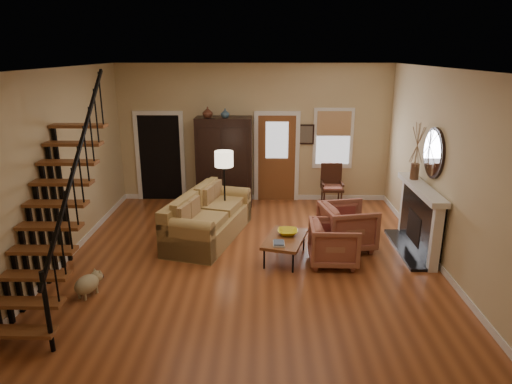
{
  "coord_description": "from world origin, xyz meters",
  "views": [
    {
      "loc": [
        0.23,
        -7.38,
        3.57
      ],
      "look_at": [
        0.1,
        0.4,
        1.15
      ],
      "focal_mm": 32.0,
      "sensor_mm": 36.0,
      "label": 1
    }
  ],
  "objects_px": {
    "armchair_right": "(347,227)",
    "floor_lamp": "(225,190)",
    "sofa": "(209,217)",
    "armoire": "(224,162)",
    "side_chair": "(332,186)",
    "coffee_table": "(285,248)",
    "armchair_left": "(334,243)"
  },
  "relations": [
    {
      "from": "armchair_right",
      "to": "floor_lamp",
      "type": "bearing_deg",
      "value": 56.3
    },
    {
      "from": "armchair_right",
      "to": "sofa",
      "type": "bearing_deg",
      "value": 69.3
    },
    {
      "from": "armoire",
      "to": "sofa",
      "type": "distance_m",
      "value": 2.22
    },
    {
      "from": "floor_lamp",
      "to": "side_chair",
      "type": "distance_m",
      "value": 2.81
    },
    {
      "from": "coffee_table",
      "to": "sofa",
      "type": "bearing_deg",
      "value": 146.89
    },
    {
      "from": "armoire",
      "to": "coffee_table",
      "type": "height_order",
      "value": "armoire"
    },
    {
      "from": "armoire",
      "to": "side_chair",
      "type": "relative_size",
      "value": 2.06
    },
    {
      "from": "sofa",
      "to": "armchair_left",
      "type": "xyz_separation_m",
      "value": [
        2.3,
        -1.1,
        -0.06
      ]
    },
    {
      "from": "armchair_left",
      "to": "side_chair",
      "type": "xyz_separation_m",
      "value": [
        0.39,
        3.04,
        0.13
      ]
    },
    {
      "from": "side_chair",
      "to": "armchair_right",
      "type": "bearing_deg",
      "value": -91.09
    },
    {
      "from": "coffee_table",
      "to": "armchair_left",
      "type": "relative_size",
      "value": 1.29
    },
    {
      "from": "coffee_table",
      "to": "side_chair",
      "type": "xyz_separation_m",
      "value": [
        1.23,
        2.88,
        0.3
      ]
    },
    {
      "from": "armchair_left",
      "to": "armchair_right",
      "type": "height_order",
      "value": "armchair_right"
    },
    {
      "from": "sofa",
      "to": "armchair_right",
      "type": "height_order",
      "value": "sofa"
    },
    {
      "from": "sofa",
      "to": "armchair_left",
      "type": "height_order",
      "value": "sofa"
    },
    {
      "from": "armoire",
      "to": "armchair_left",
      "type": "bearing_deg",
      "value": -56.33
    },
    {
      "from": "armchair_right",
      "to": "floor_lamp",
      "type": "distance_m",
      "value": 2.59
    },
    {
      "from": "sofa",
      "to": "armchair_right",
      "type": "relative_size",
      "value": 2.52
    },
    {
      "from": "sofa",
      "to": "armchair_right",
      "type": "bearing_deg",
      "value": 6.15
    },
    {
      "from": "armoire",
      "to": "armchair_right",
      "type": "distance_m",
      "value": 3.64
    },
    {
      "from": "coffee_table",
      "to": "armchair_right",
      "type": "bearing_deg",
      "value": 23.64
    },
    {
      "from": "armoire",
      "to": "side_chair",
      "type": "xyz_separation_m",
      "value": [
        2.55,
        -0.2,
        -0.54
      ]
    },
    {
      "from": "armchair_left",
      "to": "armchair_right",
      "type": "distance_m",
      "value": 0.76
    },
    {
      "from": "armchair_left",
      "to": "armchair_right",
      "type": "bearing_deg",
      "value": -26.08
    },
    {
      "from": "armoire",
      "to": "armchair_right",
      "type": "bearing_deg",
      "value": -45.69
    },
    {
      "from": "armchair_right",
      "to": "side_chair",
      "type": "xyz_separation_m",
      "value": [
        0.05,
        2.37,
        0.08
      ]
    },
    {
      "from": "sofa",
      "to": "side_chair",
      "type": "xyz_separation_m",
      "value": [
        2.69,
        1.93,
        0.07
      ]
    },
    {
      "from": "coffee_table",
      "to": "armchair_left",
      "type": "height_order",
      "value": "armchair_left"
    },
    {
      "from": "armchair_right",
      "to": "armchair_left",
      "type": "bearing_deg",
      "value": 141.12
    },
    {
      "from": "sofa",
      "to": "side_chair",
      "type": "height_order",
      "value": "side_chair"
    },
    {
      "from": "side_chair",
      "to": "armchair_left",
      "type": "bearing_deg",
      "value": -97.4
    },
    {
      "from": "coffee_table",
      "to": "floor_lamp",
      "type": "xyz_separation_m",
      "value": [
        -1.18,
        1.49,
        0.61
      ]
    }
  ]
}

